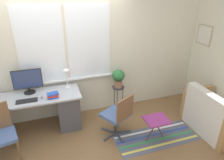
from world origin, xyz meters
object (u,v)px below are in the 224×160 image
(couch_loveseat, at_px, (213,117))
(plant_stand, at_px, (118,90))
(keyboard, at_px, (27,101))
(folding_stool, at_px, (156,121))
(office_chair_swivel, at_px, (118,115))
(monitor, at_px, (28,81))
(potted_plant, at_px, (118,77))
(desk_chair_wooden, at_px, (0,132))
(desk_lamp, at_px, (66,73))
(book_stack, at_px, (53,95))
(mouse, at_px, (42,97))

(couch_loveseat, distance_m, plant_stand, 1.92)
(keyboard, bearing_deg, folding_stool, -20.72)
(couch_loveseat, height_order, plant_stand, couch_loveseat)
(plant_stand, bearing_deg, office_chair_swivel, -109.88)
(monitor, distance_m, keyboard, 0.40)
(potted_plant, bearing_deg, desk_chair_wooden, -162.30)
(desk_lamp, distance_m, book_stack, 0.52)
(desk_lamp, bearing_deg, potted_plant, -1.56)
(keyboard, bearing_deg, plant_stand, 9.57)
(couch_loveseat, bearing_deg, potted_plant, 51.17)
(monitor, xyz_separation_m, desk_lamp, (0.70, 0.01, 0.06))
(couch_loveseat, bearing_deg, office_chair_swivel, 76.68)
(desk_lamp, bearing_deg, monitor, -179.23)
(folding_stool, bearing_deg, mouse, 156.14)
(mouse, relative_size, desk_chair_wooden, 0.08)
(mouse, distance_m, book_stack, 0.20)
(desk_chair_wooden, bearing_deg, office_chair_swivel, -15.94)
(monitor, distance_m, desk_chair_wooden, 0.98)
(book_stack, height_order, couch_loveseat, couch_loveseat)
(mouse, relative_size, couch_loveseat, 0.07)
(keyboard, relative_size, plant_stand, 0.59)
(office_chair_swivel, height_order, couch_loveseat, couch_loveseat)
(couch_loveseat, relative_size, plant_stand, 1.84)
(desk_chair_wooden, xyz_separation_m, couch_loveseat, (3.68, -0.50, -0.18))
(keyboard, bearing_deg, potted_plant, 9.57)
(desk_chair_wooden, height_order, couch_loveseat, desk_chair_wooden)
(couch_loveseat, bearing_deg, desk_chair_wooden, 82.33)
(monitor, bearing_deg, desk_chair_wooden, -121.68)
(book_stack, relative_size, folding_stool, 0.47)
(office_chair_swivel, relative_size, couch_loveseat, 0.78)
(desk_chair_wooden, distance_m, couch_loveseat, 3.72)
(mouse, distance_m, folding_stool, 2.06)
(mouse, xyz_separation_m, book_stack, (0.19, -0.04, 0.03))
(mouse, xyz_separation_m, desk_chair_wooden, (-0.65, -0.42, -0.27))
(monitor, xyz_separation_m, desk_chair_wooden, (-0.44, -0.72, -0.50))
(book_stack, distance_m, folding_stool, 1.88)
(plant_stand, bearing_deg, mouse, -169.86)
(mouse, bearing_deg, folding_stool, -23.86)
(potted_plant, bearing_deg, folding_stool, -73.81)
(desk_lamp, xyz_separation_m, couch_loveseat, (2.53, -1.22, -0.74))
(mouse, bearing_deg, monitor, 125.62)
(desk_chair_wooden, bearing_deg, potted_plant, 4.08)
(keyboard, distance_m, desk_chair_wooden, 0.63)
(potted_plant, bearing_deg, couch_loveseat, -38.83)
(monitor, height_order, mouse, monitor)
(book_stack, bearing_deg, office_chair_swivel, -23.45)
(office_chair_swivel, bearing_deg, book_stack, -51.64)
(monitor, distance_m, plant_stand, 1.81)
(office_chair_swivel, bearing_deg, mouse, -49.96)
(desk_chair_wooden, xyz_separation_m, folding_stool, (2.51, -0.40, -0.09))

